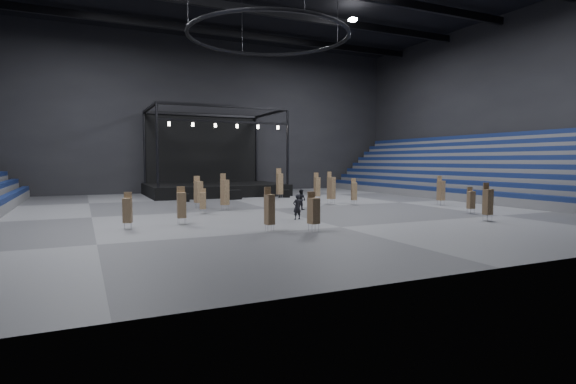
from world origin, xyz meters
name	(u,v)px	position (x,y,z in m)	size (l,w,h in m)	color
floor	(269,209)	(0.00, 0.00, 0.00)	(50.00, 50.00, 0.00)	#535356
wall_back	(201,116)	(0.00, 21.00, 9.00)	(50.00, 0.20, 18.00)	black
wall_front	(510,0)	(0.00, -21.00, 9.00)	(50.00, 0.20, 18.00)	black
wall_right	(503,107)	(25.00, 0.00, 9.00)	(0.20, 42.00, 18.00)	black
bleachers_right	(485,181)	(22.94, 0.00, 1.73)	(7.20, 40.00, 6.40)	#535255
stage	(213,181)	(0.00, 16.24, 1.45)	(14.00, 10.00, 9.20)	black
truss_ring	(268,36)	(0.00, 0.00, 13.00)	(12.30, 12.30, 5.15)	black
flight_case_left	(183,198)	(-4.76, 8.67, 0.35)	(1.06, 0.53, 0.71)	black
flight_case_mid	(234,195)	(0.12, 9.04, 0.45)	(1.35, 0.68, 0.90)	black
flight_case_right	(284,194)	(5.37, 9.13, 0.39)	(1.16, 0.58, 0.77)	black
chair_stack_0	(317,186)	(6.74, 4.71, 1.32)	(0.49, 0.49, 2.59)	silver
chair_stack_1	(331,187)	(6.23, 1.25, 1.42)	(0.70, 0.70, 2.76)	silver
chair_stack_2	(225,192)	(-3.38, 0.42, 1.39)	(0.63, 0.63, 2.75)	silver
chair_stack_3	(441,190)	(14.00, -3.41, 1.27)	(0.50, 0.50, 2.44)	silver
chair_stack_4	(203,200)	(-5.43, -1.18, 0.96)	(0.53, 0.53, 1.77)	silver
chair_stack_5	(313,210)	(-2.09, -11.21, 1.12)	(0.58, 0.58, 2.08)	silver
chair_stack_6	(198,191)	(-4.83, 2.62, 1.32)	(0.67, 0.67, 2.51)	silver
chair_stack_7	(354,191)	(7.91, 0.31, 1.14)	(0.54, 0.54, 2.21)	silver
chair_stack_8	(488,201)	(9.60, -11.99, 1.21)	(0.48, 0.48, 2.34)	silver
chair_stack_9	(471,199)	(11.58, -8.84, 0.99)	(0.50, 0.50, 1.86)	silver
chair_stack_10	(269,209)	(-4.14, -10.15, 1.19)	(0.50, 0.50, 2.32)	silver
chair_stack_11	(280,183)	(4.41, 8.01, 1.50)	(0.53, 0.53, 2.96)	silver
chair_stack_12	(181,205)	(-7.84, -5.84, 1.17)	(0.51, 0.51, 2.22)	silver
chair_stack_13	(127,210)	(-10.83, -6.41, 1.06)	(0.55, 0.55, 2.00)	silver
man_center	(297,207)	(-0.77, -6.52, 0.79)	(0.58, 0.38, 1.58)	black
crew_member	(301,199)	(1.97, -1.60, 0.77)	(0.75, 0.58, 1.54)	black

